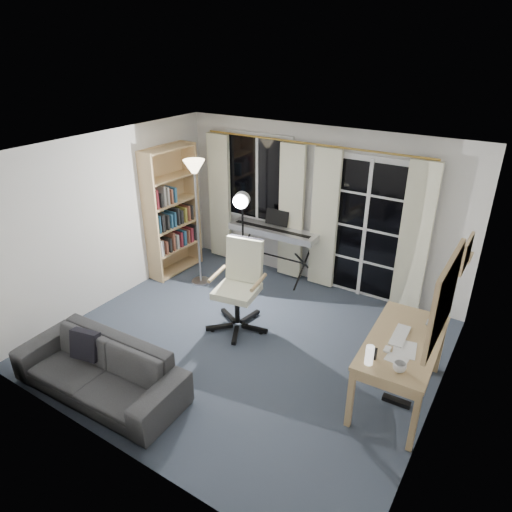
{
  "coord_description": "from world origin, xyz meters",
  "views": [
    {
      "loc": [
        2.65,
        -3.89,
        3.49
      ],
      "look_at": [
        -0.06,
        0.35,
        1.07
      ],
      "focal_mm": 32.0,
      "sensor_mm": 36.0,
      "label": 1
    }
  ],
  "objects": [
    {
      "name": "wall_shelf",
      "position": [
        2.16,
        1.05,
        1.41
      ],
      "size": [
        0.16,
        0.3,
        0.18
      ],
      "color": "tan",
      "rests_on": "floor"
    },
    {
      "name": "monitor",
      "position": [
        2.08,
        0.54,
        1.01
      ],
      "size": [
        0.18,
        0.53,
        0.46
      ],
      "rotation": [
        0.0,
        0.0,
        0.05
      ],
      "color": "silver",
      "rests_on": "desk"
    },
    {
      "name": "bookshelf",
      "position": [
        -2.13,
        1.06,
        0.97
      ],
      "size": [
        0.37,
        0.96,
        2.04
      ],
      "rotation": [
        0.0,
        0.0,
        -0.04
      ],
      "color": "tan",
      "rests_on": "floor"
    },
    {
      "name": "office_chair",
      "position": [
        -0.3,
        0.37,
        0.7
      ],
      "size": [
        0.82,
        0.81,
        1.19
      ],
      "rotation": [
        0.0,
        0.0,
        0.17
      ],
      "color": "black",
      "rests_on": "floor"
    },
    {
      "name": "floor",
      "position": [
        0.0,
        0.0,
        -0.01
      ],
      "size": [
        4.5,
        4.0,
        0.02
      ],
      "primitive_type": "cube",
      "color": "#36404F",
      "rests_on": "ground"
    },
    {
      "name": "curtains",
      "position": [
        -0.14,
        1.88,
        1.09
      ],
      "size": [
        3.6,
        0.07,
        2.13
      ],
      "color": "gold",
      "rests_on": "floor"
    },
    {
      "name": "french_door",
      "position": [
        0.75,
        1.97,
        1.03
      ],
      "size": [
        1.32,
        0.09,
        2.11
      ],
      "color": "white",
      "rests_on": "floor"
    },
    {
      "name": "keyboard_piano",
      "position": [
        -0.6,
        1.7,
        0.78
      ],
      "size": [
        1.43,
        0.72,
        1.03
      ],
      "rotation": [
        0.0,
        0.0,
        0.03
      ],
      "color": "black",
      "rests_on": "floor"
    },
    {
      "name": "mug",
      "position": [
        1.98,
        -0.41,
        0.79
      ],
      "size": [
        0.12,
        0.1,
        0.12
      ],
      "primitive_type": "imported",
      "rotation": [
        0.0,
        0.0,
        0.05
      ],
      "color": "silver",
      "rests_on": "desk"
    },
    {
      "name": "framed_print",
      "position": [
        2.23,
        0.55,
        1.6
      ],
      "size": [
        0.03,
        0.42,
        0.32
      ],
      "color": "tan",
      "rests_on": "floor"
    },
    {
      "name": "sofa",
      "position": [
        -0.84,
        -1.55,
        0.38
      ],
      "size": [
        1.96,
        0.65,
        0.76
      ],
      "rotation": [
        0.0,
        0.0,
        0.04
      ],
      "color": "#28292B",
      "rests_on": "floor"
    },
    {
      "name": "studio_light",
      "position": [
        -0.65,
        0.92,
        1.33
      ],
      "size": [
        0.37,
        0.38,
        1.66
      ],
      "rotation": [
        0.0,
        0.0,
        0.37
      ],
      "color": "black",
      "rests_on": "floor"
    },
    {
      "name": "desk",
      "position": [
        1.88,
        0.09,
        0.64
      ],
      "size": [
        0.74,
        1.39,
        0.73
      ],
      "rotation": [
        0.0,
        0.0,
        0.05
      ],
      "color": "tan",
      "rests_on": "floor"
    },
    {
      "name": "desk_clutter",
      "position": [
        1.82,
        -0.14,
        0.57
      ],
      "size": [
        0.41,
        0.84,
        0.92
      ],
      "rotation": [
        0.0,
        0.0,
        0.05
      ],
      "color": "white",
      "rests_on": "desk"
    },
    {
      "name": "wall_mirror",
      "position": [
        2.22,
        -0.35,
        1.55
      ],
      "size": [
        0.04,
        0.94,
        0.74
      ],
      "color": "tan",
      "rests_on": "floor"
    },
    {
      "name": "window",
      "position": [
        -1.05,
        1.97,
        1.5
      ],
      "size": [
        1.2,
        0.08,
        1.4
      ],
      "color": "white",
      "rests_on": "floor"
    },
    {
      "name": "torchiere_lamp",
      "position": [
        -1.47,
        0.95,
        1.56
      ],
      "size": [
        0.4,
        0.4,
        1.94
      ],
      "rotation": [
        0.0,
        0.0,
        0.4
      ],
      "color": "#B2B2B7",
      "rests_on": "floor"
    }
  ]
}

